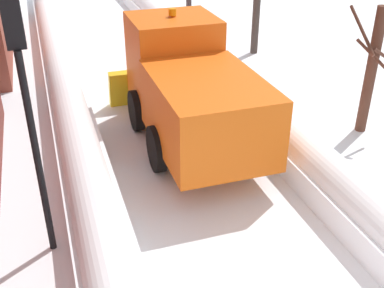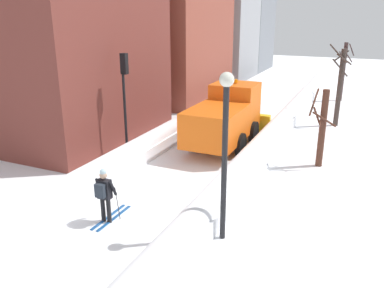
# 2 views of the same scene
# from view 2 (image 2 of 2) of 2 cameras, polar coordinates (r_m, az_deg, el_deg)

# --- Properties ---
(ground_plane) EXTENTS (80.00, 80.00, 0.00)m
(ground_plane) POSITION_cam_2_polar(r_m,az_deg,el_deg) (23.44, 7.07, 2.73)
(ground_plane) COLOR white
(snowbank_left) EXTENTS (1.10, 36.00, 1.05)m
(snowbank_left) POSITION_cam_2_polar(r_m,az_deg,el_deg) (24.11, 1.61, 4.44)
(snowbank_left) COLOR white
(snowbank_left) RESTS_ON ground
(snowbank_right) EXTENTS (1.10, 36.00, 1.03)m
(snowbank_right) POSITION_cam_2_polar(r_m,az_deg,el_deg) (22.77, 12.93, 3.09)
(snowbank_right) COLOR white
(snowbank_right) RESTS_ON ground
(building_brick_near) EXTENTS (6.54, 9.43, 11.64)m
(building_brick_near) POSITION_cam_2_polar(r_m,az_deg,el_deg) (21.44, -17.26, 16.39)
(building_brick_near) COLOR brown
(building_brick_near) RESTS_ON ground
(building_tower_distant) EXTENTS (6.34, 6.84, 10.31)m
(building_tower_distant) POSITION_cam_2_polar(r_m,az_deg,el_deg) (46.95, 7.12, 17.00)
(building_tower_distant) COLOR gray
(building_tower_distant) RESTS_ON ground
(plow_truck) EXTENTS (3.20, 5.98, 3.12)m
(plow_truck) POSITION_cam_2_polar(r_m,az_deg,el_deg) (19.31, 4.88, 3.91)
(plow_truck) COLOR orange
(plow_truck) RESTS_ON ground
(skier) EXTENTS (0.62, 1.80, 1.81)m
(skier) POSITION_cam_2_polar(r_m,az_deg,el_deg) (12.64, -12.52, -6.91)
(skier) COLOR black
(skier) RESTS_ON ground
(traffic_light_pole) EXTENTS (0.28, 0.42, 4.65)m
(traffic_light_pole) POSITION_cam_2_polar(r_m,az_deg,el_deg) (17.83, -9.66, 8.31)
(traffic_light_pole) COLOR black
(traffic_light_pole) RESTS_ON ground
(street_lamp) EXTENTS (0.40, 0.40, 4.88)m
(street_lamp) POSITION_cam_2_polar(r_m,az_deg,el_deg) (10.72, 4.80, 0.99)
(street_lamp) COLOR black
(street_lamp) RESTS_ON ground
(bare_tree_near) EXTENTS (1.10, 1.33, 3.33)m
(bare_tree_near) POSITION_cam_2_polar(r_m,az_deg,el_deg) (17.46, 18.26, 2.30)
(bare_tree_near) COLOR #4F2E21
(bare_tree_near) RESTS_ON ground
(bare_tree_mid) EXTENTS (1.30, 1.33, 4.64)m
(bare_tree_mid) POSITION_cam_2_polar(r_m,az_deg,el_deg) (24.19, 20.54, 7.86)
(bare_tree_mid) COLOR #3D312C
(bare_tree_mid) RESTS_ON ground
(bare_tree_far) EXTENTS (1.05, 1.25, 4.24)m
(bare_tree_far) POSITION_cam_2_polar(r_m,az_deg,el_deg) (31.48, 21.00, 9.83)
(bare_tree_far) COLOR #382928
(bare_tree_far) RESTS_ON ground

